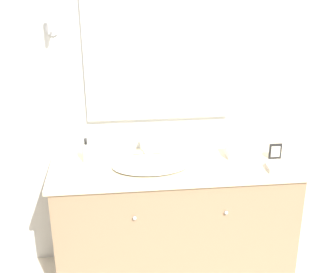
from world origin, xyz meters
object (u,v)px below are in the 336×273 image
sink_basin (150,164)px  picture_frame (275,151)px  appliance_box (244,150)px  soap_bottle (86,153)px

sink_basin → picture_frame: 0.85m
sink_basin → appliance_box: sink_basin is taller
picture_frame → appliance_box: bearing=166.4°
sink_basin → picture_frame: (0.84, 0.03, 0.03)m
appliance_box → picture_frame: 0.21m
picture_frame → sink_basin: bearing=-177.7°
appliance_box → picture_frame: size_ratio=2.05×
appliance_box → sink_basin: bearing=-172.6°
appliance_box → picture_frame: (0.20, -0.05, 0.00)m
sink_basin → soap_bottle: bearing=164.4°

